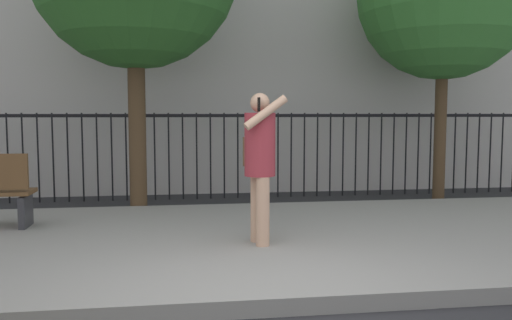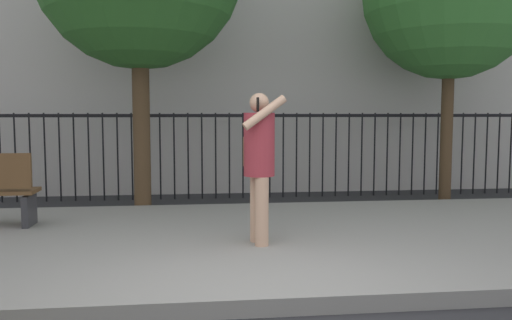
% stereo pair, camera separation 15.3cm
% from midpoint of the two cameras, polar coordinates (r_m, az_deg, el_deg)
% --- Properties ---
extents(ground_plane, '(60.00, 60.00, 0.00)m').
position_cam_midpoint_polar(ground_plane, '(4.32, 1.97, -16.61)').
color(ground_plane, '#28282B').
extents(sidewalk, '(28.00, 4.40, 0.15)m').
position_cam_midpoint_polar(sidewalk, '(6.38, -1.05, -8.72)').
color(sidewalk, gray).
rests_on(sidewalk, ground).
extents(iron_fence, '(12.03, 0.04, 1.60)m').
position_cam_midpoint_polar(iron_fence, '(9.90, -3.18, 1.72)').
color(iron_fence, black).
rests_on(iron_fence, ground).
extents(pedestrian_on_phone, '(0.49, 0.69, 1.66)m').
position_cam_midpoint_polar(pedestrian_on_phone, '(5.83, 1.03, 0.35)').
color(pedestrian_on_phone, tan).
rests_on(pedestrian_on_phone, sidewalk).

